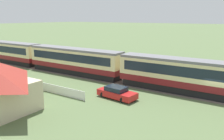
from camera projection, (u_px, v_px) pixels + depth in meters
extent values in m
plane|color=#566B42|center=(216.00, 100.00, 26.24)|extent=(600.00, 600.00, 0.00)
cube|color=maroon|center=(187.00, 83.00, 28.34)|extent=(17.30, 2.81, 0.80)
cube|color=beige|center=(188.00, 71.00, 28.01)|extent=(17.30, 2.81, 2.16)
cube|color=#192330|center=(188.00, 70.00, 27.99)|extent=(15.92, 2.85, 1.21)
cube|color=slate|center=(189.00, 61.00, 27.74)|extent=(17.30, 2.65, 0.30)
cube|color=black|center=(187.00, 90.00, 28.53)|extent=(16.61, 2.42, 0.88)
cylinder|color=black|center=(142.00, 84.00, 31.02)|extent=(0.90, 0.18, 0.90)
cylinder|color=black|center=(146.00, 81.00, 32.19)|extent=(0.90, 0.18, 0.90)
cube|color=maroon|center=(74.00, 66.00, 38.10)|extent=(17.30, 2.81, 0.80)
cube|color=beige|center=(74.00, 57.00, 37.77)|extent=(17.30, 2.81, 2.16)
cube|color=#192330|center=(74.00, 56.00, 37.75)|extent=(15.92, 2.85, 1.21)
cube|color=slate|center=(74.00, 49.00, 37.50)|extent=(17.30, 2.65, 0.30)
cube|color=black|center=(75.00, 71.00, 38.28)|extent=(16.61, 2.42, 0.88)
cylinder|color=black|center=(100.00, 77.00, 34.63)|extent=(0.90, 0.18, 0.90)
cylinder|color=black|center=(106.00, 75.00, 35.79)|extent=(0.90, 0.18, 0.90)
cylinder|color=black|center=(47.00, 68.00, 40.78)|extent=(0.90, 0.18, 0.90)
cylinder|color=black|center=(53.00, 66.00, 41.95)|extent=(0.90, 0.18, 0.90)
cube|color=maroon|center=(7.00, 56.00, 47.86)|extent=(17.30, 2.81, 0.80)
cube|color=beige|center=(7.00, 49.00, 47.53)|extent=(17.30, 2.81, 2.16)
cube|color=#192330|center=(7.00, 48.00, 47.51)|extent=(15.92, 2.85, 1.21)
cube|color=slate|center=(6.00, 42.00, 47.26)|extent=(17.30, 2.65, 0.30)
cube|color=black|center=(8.00, 60.00, 48.04)|extent=(16.61, 2.42, 0.88)
cylinder|color=black|center=(23.00, 64.00, 44.38)|extent=(0.90, 0.18, 0.90)
cylinder|color=black|center=(29.00, 62.00, 45.55)|extent=(0.90, 0.18, 0.90)
cube|color=#665B51|center=(181.00, 92.00, 28.98)|extent=(129.00, 3.60, 0.01)
cube|color=#4C4238|center=(179.00, 94.00, 28.39)|extent=(129.00, 0.12, 0.04)
cube|color=#4C4238|center=(183.00, 91.00, 29.56)|extent=(129.00, 0.12, 0.04)
cube|color=red|center=(117.00, 94.00, 26.79)|extent=(4.76, 2.36, 0.69)
cube|color=#192330|center=(116.00, 89.00, 26.75)|extent=(2.45, 1.85, 0.49)
cylinder|color=black|center=(123.00, 100.00, 25.32)|extent=(0.62, 0.20, 0.62)
cylinder|color=black|center=(132.00, 96.00, 26.57)|extent=(0.62, 0.20, 0.62)
cylinder|color=black|center=(103.00, 95.00, 27.10)|extent=(0.62, 0.20, 0.62)
cylinder|color=black|center=(112.00, 91.00, 28.35)|extent=(0.62, 0.20, 0.62)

